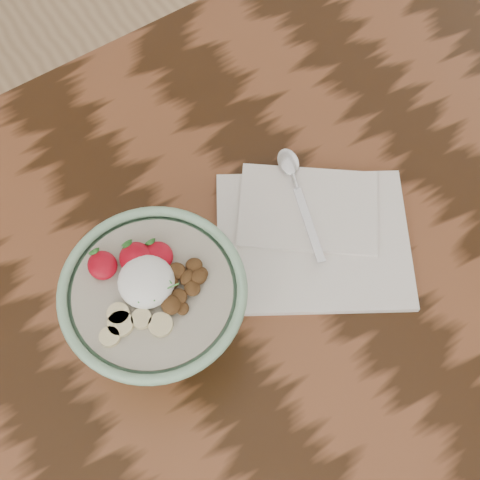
# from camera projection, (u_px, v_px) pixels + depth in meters

# --- Properties ---
(table) EXTENTS (1.60, 0.90, 0.75)m
(table) POSITION_uv_depth(u_px,v_px,m) (192.00, 340.00, 0.92)
(table) COLOR black
(table) RESTS_ON ground
(breakfast_bowl) EXTENTS (0.21, 0.21, 0.14)m
(breakfast_bowl) POSITION_uv_depth(u_px,v_px,m) (156.00, 304.00, 0.77)
(breakfast_bowl) COLOR #87B590
(breakfast_bowl) RESTS_ON table
(napkin) EXTENTS (0.32, 0.31, 0.02)m
(napkin) POSITION_uv_depth(u_px,v_px,m) (312.00, 233.00, 0.88)
(napkin) COLOR white
(napkin) RESTS_ON table
(spoon) EXTENTS (0.08, 0.17, 0.01)m
(spoon) POSITION_uv_depth(u_px,v_px,m) (293.00, 177.00, 0.90)
(spoon) COLOR silver
(spoon) RESTS_ON napkin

